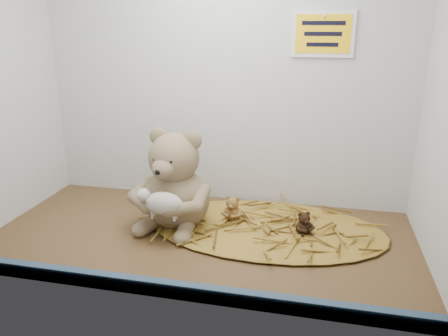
% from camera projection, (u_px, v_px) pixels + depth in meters
% --- Properties ---
extents(alcove_shell, '(1.20, 0.60, 0.90)m').
position_uv_depth(alcove_shell, '(207.00, 73.00, 1.19)').
color(alcove_shell, '#3D2915').
rests_on(alcove_shell, ground).
extents(front_rail, '(1.19, 0.02, 0.04)m').
position_uv_depth(front_rail, '(167.00, 288.00, 0.97)').
color(front_rail, '#324661').
rests_on(front_rail, shelf_floor).
extents(straw_bed, '(0.70, 0.41, 0.01)m').
position_uv_depth(straw_bed, '(267.00, 228.00, 1.29)').
color(straw_bed, olive).
rests_on(straw_bed, shelf_floor).
extents(main_teddy, '(0.28, 0.29, 0.30)m').
position_uv_depth(main_teddy, '(176.00, 179.00, 1.27)').
color(main_teddy, '#93825A').
rests_on(main_teddy, shelf_floor).
extents(toy_lamb, '(0.14, 0.08, 0.09)m').
position_uv_depth(toy_lamb, '(164.00, 203.00, 1.19)').
color(toy_lamb, silver).
rests_on(toy_lamb, main_teddy).
extents(mini_teddy_tan, '(0.07, 0.07, 0.08)m').
position_uv_depth(mini_teddy_tan, '(233.00, 207.00, 1.31)').
color(mini_teddy_tan, brown).
rests_on(mini_teddy_tan, straw_bed).
extents(mini_teddy_brown, '(0.08, 0.08, 0.07)m').
position_uv_depth(mini_teddy_brown, '(304.00, 222.00, 1.23)').
color(mini_teddy_brown, black).
rests_on(mini_teddy_brown, straw_bed).
extents(wall_sign, '(0.16, 0.01, 0.11)m').
position_uv_depth(wall_sign, '(323.00, 34.00, 1.28)').
color(wall_sign, '#E7AC0B').
rests_on(wall_sign, back_wall).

